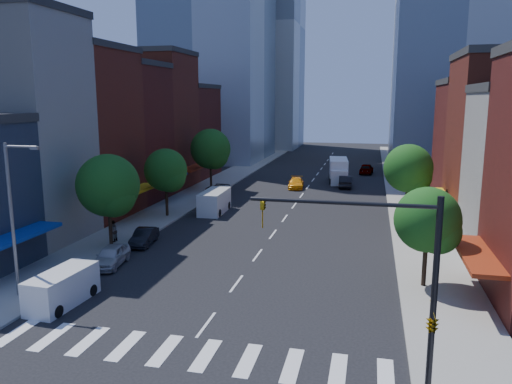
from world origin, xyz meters
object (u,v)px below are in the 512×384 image
Objects in this scene: parked_car_rear at (216,193)px; taxi at (296,183)px; cargo_van_far at (214,202)px; traffic_car_far at (366,169)px; cargo_van_near at (61,289)px; box_truck at (338,171)px; pedestrian_far at (113,231)px; parked_car_third at (213,194)px; parked_car_second at (144,237)px; traffic_car_oncoming at (345,182)px; parked_car_front at (111,256)px.

parked_car_rear is 12.31m from taxi.
cargo_van_far is at bearing -69.06° from parked_car_rear.
cargo_van_near is at bearing 78.44° from traffic_car_far.
box_truck is (-3.75, -8.80, 0.72)m from traffic_car_far.
pedestrian_far is (-3.28, 11.83, 0.05)m from cargo_van_near.
taxi is (8.08, 9.29, -0.05)m from parked_car_rear.
pedestrian_far is at bearing -120.08° from box_truck.
pedestrian_far is at bearing -104.80° from parked_car_third.
pedestrian_far reaches higher than parked_car_second.
parked_car_second is at bearing 95.02° from pedestrian_far.
traffic_car_far is (16.89, 24.24, 0.08)m from parked_car_rear.
parked_car_second is 33.50m from traffic_car_oncoming.
parked_car_front is 0.90× the size of traffic_car_far.
box_truck is at bearing 45.16° from taxi.
cargo_van_far is at bearing -77.27° from parked_car_third.
parked_car_front is 0.89× the size of cargo_van_near.
box_truck is (12.46, 46.42, 0.55)m from cargo_van_near.
pedestrian_far is at bearing 70.62° from traffic_car_far.
traffic_car_oncoming is 2.69× the size of pedestrian_far.
cargo_van_near is at bearing -84.30° from parked_car_rear.
cargo_van_near is at bearing -110.64° from box_truck.
traffic_car_oncoming reaches higher than parked_car_front.
cargo_van_far is 21.94m from traffic_car_oncoming.
parked_car_second is 0.71× the size of parked_car_third.
traffic_car_oncoming is (13.66, 42.36, -0.20)m from cargo_van_near.
traffic_car_far is at bearing 62.93° from parked_car_front.
pedestrian_far reaches higher than parked_car_third.
parked_car_third is 1.12× the size of parked_car_rear.
traffic_car_far is (8.81, 14.95, 0.13)m from taxi.
pedestrian_far is (-4.60, -12.39, -0.11)m from cargo_van_far.
traffic_car_oncoming is at bearing 150.28° from pedestrian_far.
parked_car_third is 30.42m from traffic_car_far.
parked_car_rear is at bearing 94.50° from cargo_van_near.
traffic_car_oncoming reaches higher than parked_car_second.
parked_car_second is 17.83m from parked_car_third.
parked_car_rear is at bearing 105.10° from cargo_van_far.
box_truck is at bearing 154.85° from pedestrian_far.
pedestrian_far is (-16.94, -30.53, 0.25)m from traffic_car_oncoming.
parked_car_second is at bearing 82.16° from parked_car_front.
traffic_car_far reaches higher than parked_car_rear.
parked_car_third is 18.28m from pedestrian_far.
parked_car_front is 24.17m from parked_car_rear.
cargo_van_near is (0.68, -30.98, 0.25)m from parked_car_rear.
cargo_van_far reaches higher than traffic_car_oncoming.
parked_car_second is 12.11m from cargo_van_near.
parked_car_third is 1.19× the size of cargo_van_near.
parked_car_rear is at bearing 82.16° from parked_car_front.
parked_car_rear is 1.06× the size of traffic_car_far.
traffic_car_far is (16.89, 48.41, 0.08)m from parked_car_front.
parked_car_front is 0.78× the size of cargo_van_far.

